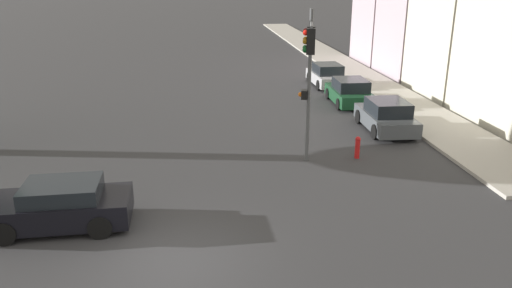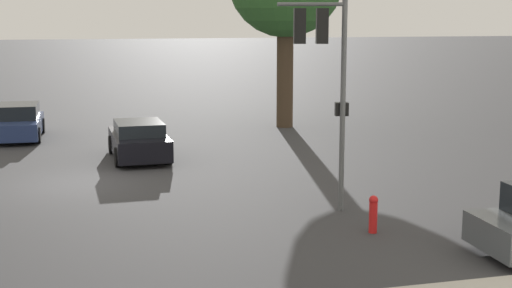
{
  "view_description": "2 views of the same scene",
  "coord_description": "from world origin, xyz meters",
  "px_view_note": "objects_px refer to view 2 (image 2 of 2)",
  "views": [
    {
      "loc": [
        0.7,
        -11.53,
        7.15
      ],
      "look_at": [
        2.83,
        5.93,
        1.12
      ],
      "focal_mm": 35.0,
      "sensor_mm": 36.0,
      "label": 1
    },
    {
      "loc": [
        22.39,
        0.09,
        5.12
      ],
      "look_at": [
        1.88,
        5.39,
        1.34
      ],
      "focal_mm": 50.0,
      "sensor_mm": 36.0,
      "label": 2
    }
  ],
  "objects_px": {
    "fire_hydrant": "(373,213)",
    "crossing_car_0": "(139,141)",
    "crossing_car_1": "(19,122)",
    "traffic_signal": "(324,56)"
  },
  "relations": [
    {
      "from": "fire_hydrant",
      "to": "crossing_car_1",
      "type": "bearing_deg",
      "value": -150.72
    },
    {
      "from": "fire_hydrant",
      "to": "crossing_car_0",
      "type": "bearing_deg",
      "value": -156.47
    },
    {
      "from": "traffic_signal",
      "to": "crossing_car_1",
      "type": "relative_size",
      "value": 1.35
    },
    {
      "from": "traffic_signal",
      "to": "crossing_car_0",
      "type": "xyz_separation_m",
      "value": [
        -8.29,
        -4.08,
        -3.45
      ]
    },
    {
      "from": "traffic_signal",
      "to": "fire_hydrant",
      "type": "distance_m",
      "value": 4.32
    },
    {
      "from": "crossing_car_1",
      "to": "crossing_car_0",
      "type": "bearing_deg",
      "value": 39.87
    },
    {
      "from": "crossing_car_1",
      "to": "fire_hydrant",
      "type": "height_order",
      "value": "crossing_car_1"
    },
    {
      "from": "traffic_signal",
      "to": "crossing_car_1",
      "type": "distance_m",
      "value": 16.84
    },
    {
      "from": "crossing_car_0",
      "to": "fire_hydrant",
      "type": "relative_size",
      "value": 4.57
    },
    {
      "from": "crossing_car_0",
      "to": "crossing_car_1",
      "type": "xyz_separation_m",
      "value": [
        -5.76,
        -4.55,
        0.01
      ]
    }
  ]
}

